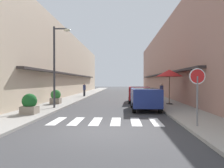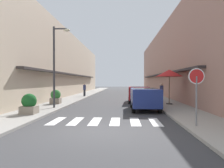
% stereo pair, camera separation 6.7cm
% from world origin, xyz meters
% --- Properties ---
extents(ground_plane, '(107.94, 107.94, 0.00)m').
position_xyz_m(ground_plane, '(0.00, 19.62, 0.00)').
color(ground_plane, '#38383A').
extents(sidewalk_left, '(2.45, 68.69, 0.12)m').
position_xyz_m(sidewalk_left, '(-4.57, 19.62, 0.06)').
color(sidewalk_left, gray).
rests_on(sidewalk_left, ground_plane).
extents(sidewalk_right, '(2.45, 68.69, 0.12)m').
position_xyz_m(sidewalk_right, '(4.57, 19.62, 0.06)').
color(sidewalk_right, '#9E998E').
rests_on(sidewalk_right, ground_plane).
extents(building_row_left, '(5.50, 46.16, 8.14)m').
position_xyz_m(building_row_left, '(-8.29, 21.08, 4.07)').
color(building_row_left, '#C6B299').
rests_on(building_row_left, ground_plane).
extents(building_row_right, '(5.50, 46.16, 8.84)m').
position_xyz_m(building_row_right, '(8.29, 21.08, 4.42)').
color(building_row_right, '#A87A6B').
rests_on(building_row_right, ground_plane).
extents(crosswalk, '(5.20, 2.20, 0.01)m').
position_xyz_m(crosswalk, '(-0.00, 2.04, 0.01)').
color(crosswalk, silver).
rests_on(crosswalk, ground_plane).
extents(parked_car_near, '(1.81, 4.04, 1.47)m').
position_xyz_m(parked_car_near, '(2.29, 6.31, 0.92)').
color(parked_car_near, navy).
rests_on(parked_car_near, ground_plane).
extents(parked_car_mid, '(1.98, 4.54, 1.47)m').
position_xyz_m(parked_car_mid, '(2.29, 11.85, 0.92)').
color(parked_car_mid, maroon).
rests_on(parked_car_mid, ground_plane).
extents(round_street_sign, '(0.65, 0.07, 2.34)m').
position_xyz_m(round_street_sign, '(3.82, 0.58, 1.90)').
color(round_street_sign, slate).
rests_on(round_street_sign, sidewalk_right).
extents(street_lamp, '(1.19, 0.28, 5.58)m').
position_xyz_m(street_lamp, '(-3.72, 6.53, 3.51)').
color(street_lamp, '#38383D').
rests_on(street_lamp, sidewalk_left).
extents(cafe_umbrella, '(2.15, 2.15, 2.75)m').
position_xyz_m(cafe_umbrella, '(4.52, 9.29, 2.57)').
color(cafe_umbrella, '#262626').
rests_on(cafe_umbrella, sidewalk_right).
extents(planter_corner, '(0.82, 0.82, 1.13)m').
position_xyz_m(planter_corner, '(-4.37, 3.54, 0.66)').
color(planter_corner, gray).
rests_on(planter_corner, sidewalk_left).
extents(planter_midblock, '(0.80, 0.80, 1.13)m').
position_xyz_m(planter_midblock, '(-4.60, 9.15, 0.68)').
color(planter_midblock, gray).
rests_on(planter_midblock, sidewalk_left).
extents(pedestrian_walking_near, '(0.34, 0.34, 1.63)m').
position_xyz_m(pedestrian_walking_near, '(4.44, 12.31, 0.98)').
color(pedestrian_walking_near, '#282B33').
rests_on(pedestrian_walking_near, sidewalk_right).
extents(pedestrian_walking_far, '(0.34, 0.34, 1.59)m').
position_xyz_m(pedestrian_walking_far, '(-3.85, 18.29, 0.95)').
color(pedestrian_walking_far, '#282B33').
rests_on(pedestrian_walking_far, sidewalk_left).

